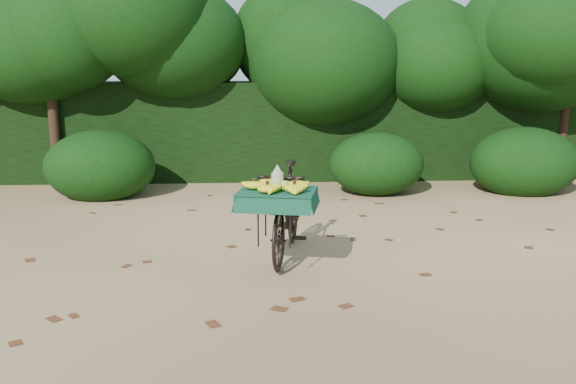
{
  "coord_description": "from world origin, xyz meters",
  "views": [
    {
      "loc": [
        -0.51,
        -5.55,
        2.06
      ],
      "look_at": [
        -0.16,
        0.71,
        0.78
      ],
      "focal_mm": 38.0,
      "sensor_mm": 36.0,
      "label": 1
    }
  ],
  "objects": [
    {
      "name": "hedge_backdrop",
      "position": [
        0.0,
        6.3,
        0.9
      ],
      "size": [
        26.0,
        1.8,
        1.8
      ],
      "primitive_type": "cube",
      "color": "black",
      "rests_on": "ground"
    },
    {
      "name": "vendor_bicycle",
      "position": [
        -0.17,
        0.91,
        0.53
      ],
      "size": [
        0.96,
        1.86,
        1.05
      ],
      "rotation": [
        0.0,
        0.0,
        -0.2
      ],
      "color": "black",
      "rests_on": "ground"
    },
    {
      "name": "leaf_litter",
      "position": [
        0.0,
        0.65,
        0.01
      ],
      "size": [
        7.0,
        7.3,
        0.01
      ],
      "primitive_type": null,
      "color": "#552C16",
      "rests_on": "ground"
    },
    {
      "name": "bush_clumps",
      "position": [
        0.5,
        4.3,
        0.45
      ],
      "size": [
        8.8,
        1.7,
        0.9
      ],
      "primitive_type": null,
      "color": "black",
      "rests_on": "ground"
    },
    {
      "name": "ground",
      "position": [
        0.0,
        0.0,
        0.0
      ],
      "size": [
        80.0,
        80.0,
        0.0
      ],
      "primitive_type": "plane",
      "color": "tan",
      "rests_on": "ground"
    },
    {
      "name": "tree_row",
      "position": [
        -0.65,
        5.5,
        2.0
      ],
      "size": [
        14.5,
        2.0,
        4.0
      ],
      "primitive_type": null,
      "color": "black",
      "rests_on": "ground"
    }
  ]
}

